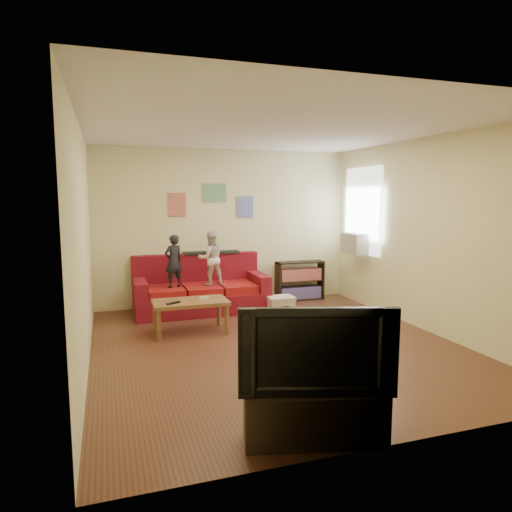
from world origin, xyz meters
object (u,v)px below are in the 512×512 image
object	(u,v)px
file_box	(281,305)
tv_stand	(315,415)
sofa	(200,292)
coffee_table	(190,305)
television	(316,348)
child_b	(211,258)
bookshelf	(300,283)
child_a	(174,261)

from	to	relation	value
file_box	tv_stand	distance (m)	3.86
sofa	coffee_table	world-z (taller)	sofa
coffee_table	file_box	world-z (taller)	coffee_table
sofa	television	distance (m)	4.35
child_b	tv_stand	world-z (taller)	child_b
bookshelf	file_box	bearing A→B (deg)	-129.34
child_a	bookshelf	world-z (taller)	child_a
sofa	child_b	bearing A→B (deg)	-49.59
television	child_b	bearing A→B (deg)	105.54
child_a	coffee_table	bearing A→B (deg)	73.01
child_b	tv_stand	bearing A→B (deg)	85.34
sofa	bookshelf	bearing A→B (deg)	6.81
sofa	coffee_table	size ratio (longest dim) A/B	2.10
child_b	television	xyz separation A→B (m)	(-0.12, -4.15, -0.14)
tv_stand	bookshelf	bearing A→B (deg)	81.75
television	tv_stand	bearing A→B (deg)	0.00
child_b	file_box	bearing A→B (deg)	152.62
child_b	child_a	bearing A→B (deg)	-3.04
child_b	tv_stand	distance (m)	4.21
television	file_box	bearing A→B (deg)	89.75
child_b	television	bearing A→B (deg)	85.34
sofa	file_box	xyz separation A→B (m)	(1.18, -0.64, -0.17)
television	sofa	bearing A→B (deg)	107.56
sofa	tv_stand	distance (m)	4.33
coffee_table	file_box	xyz separation A→B (m)	(1.57, 0.57, -0.25)
child_a	bookshelf	distance (m)	2.45
child_a	television	xyz separation A→B (m)	(0.48, -4.15, -0.12)
file_box	tv_stand	world-z (taller)	tv_stand
sofa	child_b	world-z (taller)	child_b
child_a	tv_stand	bearing A→B (deg)	75.71
sofa	file_box	distance (m)	1.36
child_b	coffee_table	bearing A→B (deg)	60.05
file_box	tv_stand	size ratio (longest dim) A/B	0.38
sofa	tv_stand	world-z (taller)	sofa
coffee_table	bookshelf	size ratio (longest dim) A/B	1.15
coffee_table	file_box	size ratio (longest dim) A/B	2.45
child_a	coffee_table	size ratio (longest dim) A/B	0.82
child_a	tv_stand	distance (m)	4.23
coffee_table	television	bearing A→B (deg)	-82.46
coffee_table	television	xyz separation A→B (m)	(0.41, -3.11, 0.35)
television	bookshelf	bearing A→B (deg)	84.85
coffee_table	bookshelf	world-z (taller)	bookshelf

